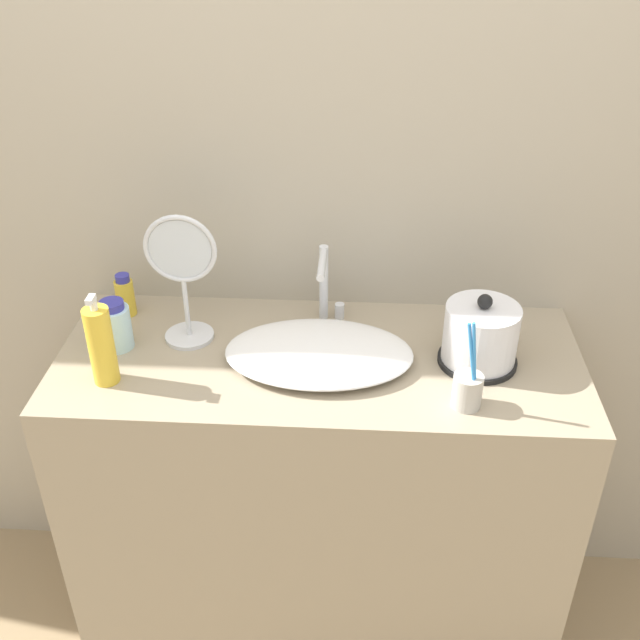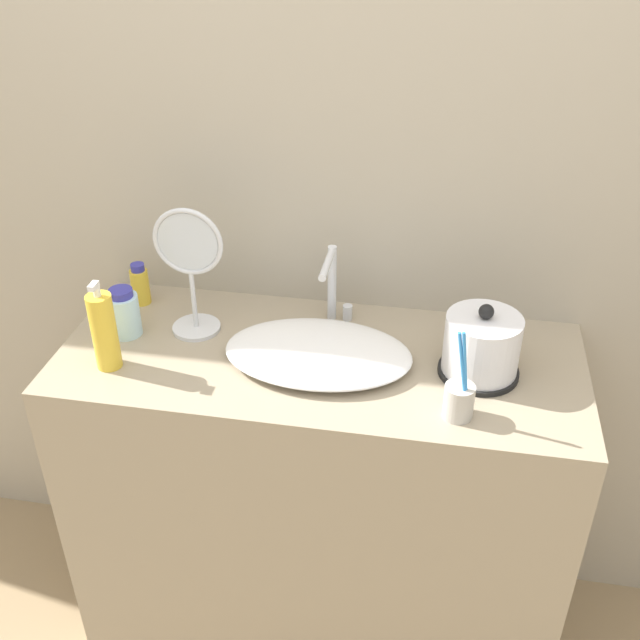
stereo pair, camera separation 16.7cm
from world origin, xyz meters
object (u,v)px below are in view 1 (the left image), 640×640
faucet (327,282)px  shampoo_bottle (125,296)px  toothbrush_cup (467,389)px  mouthwash_bottle (115,326)px  electric_kettle (480,338)px  lotion_bottle (101,345)px  vanity_mirror (183,273)px

faucet → shampoo_bottle: (-0.50, 0.01, -0.06)m
toothbrush_cup → mouthwash_bottle: toothbrush_cup is taller
faucet → mouthwash_bottle: bearing=-164.0°
toothbrush_cup → shampoo_bottle: 0.87m
faucet → electric_kettle: size_ratio=1.10×
lotion_bottle → vanity_mirror: 0.25m
electric_kettle → toothbrush_cup: size_ratio=0.84×
vanity_mirror → mouthwash_bottle: bearing=-163.4°
faucet → toothbrush_cup: size_ratio=0.92×
toothbrush_cup → shampoo_bottle: bearing=158.5°
mouthwash_bottle → vanity_mirror: 0.20m
faucet → electric_kettle: 0.39m
mouthwash_bottle → shampoo_bottle: bearing=97.2°
lotion_bottle → shampoo_bottle: bearing=96.8°
electric_kettle → shampoo_bottle: size_ratio=1.62×
toothbrush_cup → mouthwash_bottle: (-0.79, 0.17, 0.01)m
toothbrush_cup → mouthwash_bottle: bearing=167.7°
toothbrush_cup → lotion_bottle: (-0.78, 0.04, 0.05)m
faucet → lotion_bottle: 0.54m
mouthwash_bottle → vanity_mirror: size_ratio=0.38×
mouthwash_bottle → lotion_bottle: bearing=-83.7°
mouthwash_bottle → vanity_mirror: (0.16, 0.05, 0.12)m
shampoo_bottle → mouthwash_bottle: bearing=-82.8°
lotion_bottle → shampoo_bottle: lotion_bottle is taller
toothbrush_cup → lotion_bottle: bearing=177.0°
lotion_bottle → mouthwash_bottle: lotion_bottle is taller
electric_kettle → mouthwash_bottle: 0.84m
lotion_bottle → shampoo_bottle: size_ratio=1.97×
electric_kettle → vanity_mirror: size_ratio=0.56×
vanity_mirror → toothbrush_cup: bearing=-19.2°
electric_kettle → lotion_bottle: lotion_bottle is taller
electric_kettle → vanity_mirror: (-0.68, 0.06, 0.11)m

